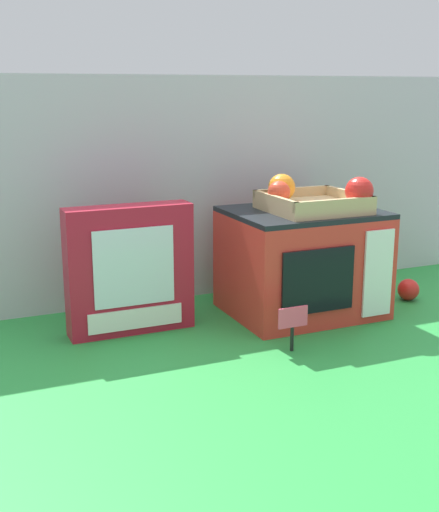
{
  "coord_description": "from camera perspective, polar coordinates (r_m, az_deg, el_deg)",
  "views": [
    {
      "loc": [
        -0.7,
        -1.42,
        0.55
      ],
      "look_at": [
        -0.07,
        0.02,
        0.16
      ],
      "focal_mm": 47.19,
      "sensor_mm": 36.0,
      "label": 1
    }
  ],
  "objects": [
    {
      "name": "cookie_set_box",
      "position": [
        1.56,
        -7.61,
        -1.17
      ],
      "size": [
        0.29,
        0.07,
        0.3
      ],
      "color": "#B2192D",
      "rests_on": "ground"
    },
    {
      "name": "loose_toy_apple",
      "position": [
        1.88,
        15.72,
        -2.76
      ],
      "size": [
        0.06,
        0.06,
        0.06
      ],
      "primitive_type": "sphere",
      "color": "red",
      "rests_on": "ground"
    },
    {
      "name": "display_back_panel",
      "position": [
        1.83,
        -0.81,
        5.82
      ],
      "size": [
        1.61,
        0.03,
        0.59
      ],
      "primitive_type": "cube",
      "color": "#B7BABF",
      "rests_on": "ground"
    },
    {
      "name": "food_groups_crate",
      "position": [
        1.66,
        7.87,
        4.8
      ],
      "size": [
        0.23,
        0.21,
        0.09
      ],
      "color": "tan",
      "rests_on": "toy_microwave"
    },
    {
      "name": "ground_plane",
      "position": [
        1.67,
        2.57,
        -5.35
      ],
      "size": [
        1.7,
        1.7,
        0.0
      ],
      "primitive_type": "plane",
      "color": "green",
      "rests_on": "ground"
    },
    {
      "name": "toy_microwave",
      "position": [
        1.7,
        7.03,
        -0.5
      ],
      "size": [
        0.36,
        0.3,
        0.26
      ],
      "color": "red",
      "rests_on": "ground"
    },
    {
      "name": "price_sign",
      "position": [
        1.46,
        6.23,
        -5.58
      ],
      "size": [
        0.07,
        0.01,
        0.1
      ],
      "color": "black",
      "rests_on": "ground"
    }
  ]
}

